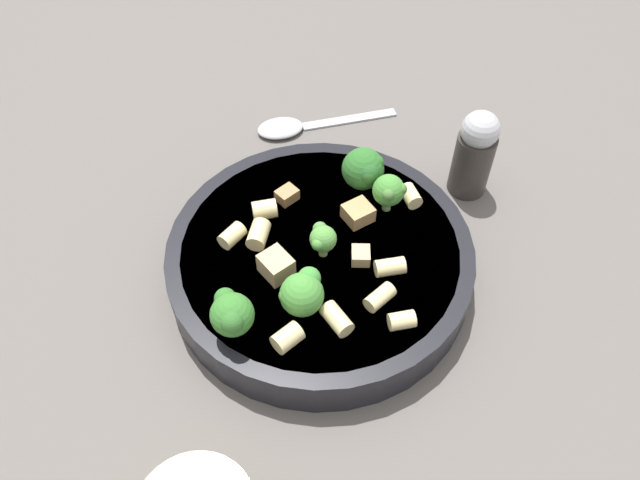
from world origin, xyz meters
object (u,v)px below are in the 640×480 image
(rigatoni_6, at_px, (402,320))
(chicken_chunk_2, at_px, (287,195))
(rigatoni_0, at_px, (265,210))
(broccoli_floret_1, at_px, (320,240))
(rigatoni_8, at_px, (390,267))
(pepper_shaker, at_px, (474,153))
(rigatoni_4, at_px, (411,196))
(rigatoni_5, at_px, (337,319))
(broccoli_floret_0, at_px, (302,293))
(broccoli_floret_4, at_px, (364,170))
(rigatoni_3, at_px, (259,234))
(broccoli_floret_2, at_px, (389,191))
(chicken_chunk_3, at_px, (361,256))
(chicken_chunk_0, at_px, (358,213))
(chicken_chunk_1, at_px, (276,266))
(rigatoni_2, at_px, (287,338))
(spoon, at_px, (299,126))
(rigatoni_7, at_px, (232,236))
(rigatoni_1, at_px, (380,297))
(broccoli_floret_3, at_px, (232,314))
(pasta_bowl, at_px, (320,259))

(rigatoni_6, bearing_deg, chicken_chunk_2, 104.19)
(rigatoni_0, bearing_deg, broccoli_floret_1, -62.39)
(rigatoni_8, bearing_deg, pepper_shaker, 35.62)
(rigatoni_4, relative_size, rigatoni_5, 0.78)
(broccoli_floret_0, bearing_deg, broccoli_floret_4, 47.26)
(broccoli_floret_1, bearing_deg, broccoli_floret_0, -125.15)
(rigatoni_3, height_order, rigatoni_8, rigatoni_3)
(broccoli_floret_1, distance_m, broccoli_floret_2, 0.08)
(rigatoni_8, distance_m, chicken_chunk_3, 0.03)
(rigatoni_0, bearing_deg, chicken_chunk_0, -22.71)
(broccoli_floret_0, xyz_separation_m, chicken_chunk_1, (-0.01, 0.04, -0.01))
(broccoli_floret_2, xyz_separation_m, rigatoni_2, (-0.13, -0.10, -0.02))
(pepper_shaker, xyz_separation_m, spoon, (-0.13, 0.15, -0.04))
(broccoli_floret_1, distance_m, broccoli_floret_4, 0.09)
(rigatoni_7, xyz_separation_m, chicken_chunk_0, (0.11, -0.01, -0.00))
(rigatoni_1, bearing_deg, rigatoni_2, -172.92)
(rigatoni_6, bearing_deg, broccoli_floret_4, 78.21)
(chicken_chunk_1, xyz_separation_m, pepper_shaker, (0.22, 0.06, -0.00))
(broccoli_floret_3, distance_m, rigatoni_2, 0.05)
(broccoli_floret_3, xyz_separation_m, rigatoni_5, (0.08, -0.02, -0.02))
(rigatoni_4, xyz_separation_m, spoon, (-0.05, 0.18, -0.04))
(rigatoni_1, height_order, chicken_chunk_2, rigatoni_1)
(rigatoni_3, relative_size, chicken_chunk_3, 1.44)
(rigatoni_4, bearing_deg, broccoli_floret_1, -163.63)
(rigatoni_2, relative_size, chicken_chunk_3, 1.27)
(rigatoni_4, height_order, chicken_chunk_3, rigatoni_4)
(rigatoni_0, bearing_deg, spoon, 60.55)
(broccoli_floret_0, relative_size, broccoli_floret_4, 0.88)
(pasta_bowl, distance_m, chicken_chunk_0, 0.05)
(rigatoni_8, bearing_deg, rigatoni_5, -152.19)
(broccoli_floret_0, bearing_deg, rigatoni_8, 5.34)
(spoon, bearing_deg, rigatoni_2, -110.79)
(broccoli_floret_0, xyz_separation_m, rigatoni_5, (0.02, -0.02, -0.01))
(rigatoni_1, xyz_separation_m, rigatoni_6, (0.01, -0.03, 0.00))
(rigatoni_3, bearing_deg, rigatoni_4, -1.68)
(broccoli_floret_1, relative_size, rigatoni_4, 1.52)
(rigatoni_0, height_order, rigatoni_6, rigatoni_0)
(broccoli_floret_3, distance_m, rigatoni_3, 0.10)
(rigatoni_2, height_order, rigatoni_6, rigatoni_2)
(broccoli_floret_3, xyz_separation_m, rigatoni_6, (0.13, -0.04, -0.02))
(rigatoni_5, bearing_deg, chicken_chunk_0, 58.73)
(broccoli_floret_0, relative_size, rigatoni_4, 1.78)
(broccoli_floret_2, relative_size, rigatoni_8, 1.54)
(rigatoni_2, height_order, rigatoni_8, rigatoni_2)
(broccoli_floret_3, distance_m, chicken_chunk_0, 0.16)
(broccoli_floret_0, height_order, chicken_chunk_2, broccoli_floret_0)
(pasta_bowl, distance_m, rigatoni_4, 0.10)
(chicken_chunk_0, relative_size, chicken_chunk_1, 0.93)
(chicken_chunk_1, bearing_deg, broccoli_floret_4, 31.57)
(chicken_chunk_0, bearing_deg, pasta_bowl, -156.32)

